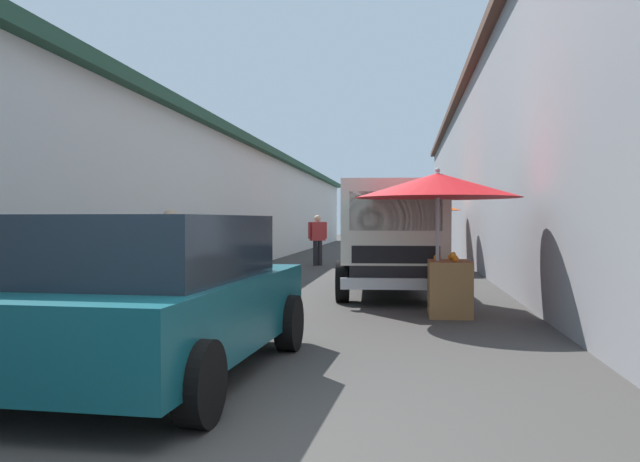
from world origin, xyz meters
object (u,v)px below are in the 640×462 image
object	(u,v)px
vendor_in_shade	(318,237)
parked_scooter	(430,258)
vendor_by_crates	(170,255)
fruit_stall_mid_lane	(409,205)
fruit_stall_far_right	(425,212)
hatchback_car	(161,295)
plastic_stool	(197,296)
fruit_stall_near_left	(440,203)
delivery_truck	(393,240)

from	to	relation	value
vendor_in_shade	parked_scooter	bearing A→B (deg)	-136.18
vendor_by_crates	vendor_in_shade	size ratio (longest dim) A/B	1.01
fruit_stall_mid_lane	vendor_in_shade	size ratio (longest dim) A/B	1.57
fruit_stall_far_right	hatchback_car	distance (m)	15.82
fruit_stall_mid_lane	plastic_stool	world-z (taller)	fruit_stall_mid_lane
vendor_by_crates	vendor_in_shade	xyz separation A→B (m)	(10.88, -0.72, -0.01)
fruit_stall_near_left	delivery_truck	size ratio (longest dim) A/B	0.48
fruit_stall_near_left	hatchback_car	distance (m)	5.00
fruit_stall_far_right	vendor_in_shade	bearing A→B (deg)	107.78
hatchback_car	vendor_in_shade	xyz separation A→B (m)	(14.48, 0.51, 0.15)
fruit_stall_mid_lane	fruit_stall_near_left	bearing A→B (deg)	-177.56
parked_scooter	fruit_stall_mid_lane	bearing A→B (deg)	13.53
parked_scooter	plastic_stool	world-z (taller)	parked_scooter
fruit_stall_far_right	parked_scooter	xyz separation A→B (m)	(-4.50, 0.02, -1.21)
hatchback_car	fruit_stall_mid_lane	bearing A→B (deg)	-9.92
vendor_by_crates	parked_scooter	bearing A→B (deg)	-28.36
delivery_truck	vendor_in_shade	size ratio (longest dim) A/B	3.21
fruit_stall_near_left	fruit_stall_far_right	bearing A→B (deg)	-0.68
fruit_stall_far_right	fruit_stall_mid_lane	size ratio (longest dim) A/B	0.95
hatchback_car	delivery_truck	world-z (taller)	delivery_truck
delivery_truck	plastic_stool	bearing A→B (deg)	136.73
fruit_stall_mid_lane	delivery_truck	bearing A→B (deg)	177.11
delivery_truck	parked_scooter	size ratio (longest dim) A/B	3.02
fruit_stall_far_right	vendor_in_shade	xyz separation A→B (m)	(-1.07, 3.32, -0.77)
delivery_truck	vendor_in_shade	bearing A→B (deg)	16.71
fruit_stall_far_right	fruit_stall_near_left	world-z (taller)	fruit_stall_near_left
vendor_by_crates	hatchback_car	bearing A→B (deg)	-161.06
vendor_in_shade	parked_scooter	distance (m)	4.78
fruit_stall_mid_lane	delivery_truck	size ratio (longest dim) A/B	0.49
plastic_stool	vendor_by_crates	bearing A→B (deg)	66.59
parked_scooter	plastic_stool	xyz separation A→B (m)	(-7.65, 3.56, -0.12)
parked_scooter	plastic_stool	distance (m)	8.44
fruit_stall_far_right	fruit_stall_near_left	size ratio (longest dim) A/B	0.96
fruit_stall_far_right	parked_scooter	size ratio (longest dim) A/B	1.41
fruit_stall_near_left	fruit_stall_mid_lane	world-z (taller)	fruit_stall_mid_lane
fruit_stall_far_right	parked_scooter	distance (m)	4.66
delivery_truck	parked_scooter	bearing A→B (deg)	-10.01
fruit_stall_mid_lane	delivery_truck	xyz separation A→B (m)	(-6.81, 0.34, -0.78)
vendor_by_crates	fruit_stall_mid_lane	bearing A→B (deg)	-20.35
vendor_by_crates	vendor_in_shade	bearing A→B (deg)	-3.79
fruit_stall_near_left	vendor_by_crates	world-z (taller)	fruit_stall_near_left
delivery_truck	vendor_in_shade	xyz separation A→B (m)	(8.19, 2.46, -0.15)
fruit_stall_far_right	plastic_stool	world-z (taller)	fruit_stall_far_right
fruit_stall_far_right	vendor_by_crates	xyz separation A→B (m)	(-11.95, 4.04, -0.76)
fruit_stall_mid_lane	plastic_stool	size ratio (longest dim) A/B	5.61
fruit_stall_far_right	plastic_stool	xyz separation A→B (m)	(-12.15, 3.58, -1.33)
fruit_stall_near_left	vendor_by_crates	distance (m)	4.01
vendor_by_crates	parked_scooter	distance (m)	8.48
hatchback_car	plastic_stool	xyz separation A→B (m)	(3.40, 0.78, -0.41)
fruit_stall_near_left	hatchback_car	xyz separation A→B (m)	(-4.12, 2.67, -0.91)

